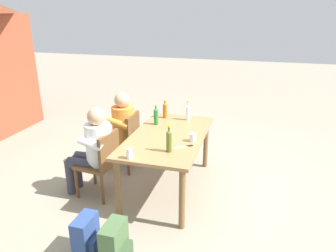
# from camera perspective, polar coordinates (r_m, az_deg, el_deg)

# --- Properties ---
(ground_plane) EXTENTS (24.00, 24.00, 0.00)m
(ground_plane) POSITION_cam_1_polar(r_m,az_deg,el_deg) (4.36, 0.00, -11.08)
(ground_plane) COLOR gray
(dining_table) EXTENTS (1.68, 0.91, 0.77)m
(dining_table) POSITION_cam_1_polar(r_m,az_deg,el_deg) (4.05, 0.00, -2.84)
(dining_table) COLOR #A37547
(dining_table) RESTS_ON ground_plane
(chair_far_right) EXTENTS (0.45, 0.45, 0.87)m
(chair_far_right) POSITION_cam_1_polar(r_m,az_deg,el_deg) (4.69, -7.60, -2.24)
(chair_far_right) COLOR brown
(chair_far_right) RESTS_ON ground_plane
(chair_far_left) EXTENTS (0.49, 0.49, 0.87)m
(chair_far_left) POSITION_cam_1_polar(r_m,az_deg,el_deg) (4.07, -11.86, -6.16)
(chair_far_left) COLOR brown
(chair_far_left) RESTS_ON ground_plane
(person_in_white_shirt) EXTENTS (0.47, 0.62, 1.18)m
(person_in_white_shirt) POSITION_cam_1_polar(r_m,az_deg,el_deg) (4.67, -8.92, -0.19)
(person_in_white_shirt) COLOR orange
(person_in_white_shirt) RESTS_ON ground_plane
(person_in_plaid_shirt) EXTENTS (0.47, 0.62, 1.18)m
(person_in_plaid_shirt) POSITION_cam_1_polar(r_m,az_deg,el_deg) (4.05, -13.34, -3.76)
(person_in_plaid_shirt) COLOR white
(person_in_plaid_shirt) RESTS_ON ground_plane
(bottle_amber) EXTENTS (0.06, 0.06, 0.28)m
(bottle_amber) POSITION_cam_1_polar(r_m,az_deg,el_deg) (4.62, -0.54, 2.93)
(bottle_amber) COLOR #996019
(bottle_amber) RESTS_ON dining_table
(bottle_green) EXTENTS (0.06, 0.06, 0.29)m
(bottle_green) POSITION_cam_1_polar(r_m,az_deg,el_deg) (4.34, -2.17, 1.86)
(bottle_green) COLOR #287A38
(bottle_green) RESTS_ON dining_table
(bottle_clear) EXTENTS (0.06, 0.06, 0.29)m
(bottle_clear) POSITION_cam_1_polar(r_m,az_deg,el_deg) (4.53, 3.64, 2.59)
(bottle_clear) COLOR white
(bottle_clear) RESTS_ON dining_table
(bottle_olive) EXTENTS (0.06, 0.06, 0.32)m
(bottle_olive) POSITION_cam_1_polar(r_m,az_deg,el_deg) (3.50, 0.18, -2.59)
(bottle_olive) COLOR #566623
(bottle_olive) RESTS_ON dining_table
(cup_glass) EXTENTS (0.08, 0.08, 0.10)m
(cup_glass) POSITION_cam_1_polar(r_m,az_deg,el_deg) (3.82, 4.46, -2.06)
(cup_glass) COLOR silver
(cup_glass) RESTS_ON dining_table
(cup_white) EXTENTS (0.07, 0.07, 0.12)m
(cup_white) POSITION_cam_1_polar(r_m,az_deg,el_deg) (3.39, -6.99, -4.96)
(cup_white) COLOR white
(cup_white) RESTS_ON dining_table
(table_knife) EXTENTS (0.15, 0.21, 0.01)m
(table_knife) POSITION_cam_1_polar(r_m,az_deg,el_deg) (3.67, 3.02, -3.71)
(table_knife) COLOR silver
(table_knife) RESTS_ON dining_table
(backpack_by_near_side) EXTENTS (0.30, 0.22, 0.47)m
(backpack_by_near_side) POSITION_cam_1_polar(r_m,az_deg,el_deg) (3.13, -9.45, -20.76)
(backpack_by_near_side) COLOR #47663D
(backpack_by_near_side) RESTS_ON ground_plane
(backpack_by_far_side) EXTENTS (0.29, 0.21, 0.41)m
(backpack_by_far_side) POSITION_cam_1_polar(r_m,az_deg,el_deg) (3.34, -14.43, -18.78)
(backpack_by_far_side) COLOR #2D4784
(backpack_by_far_side) RESTS_ON ground_plane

